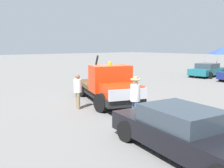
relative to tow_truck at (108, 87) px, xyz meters
name	(u,v)px	position (x,y,z in m)	size (l,w,h in m)	color
ground_plane	(106,102)	(-0.34, 0.12, -0.90)	(160.00, 160.00, 0.00)	slate
tow_truck	(108,87)	(0.00, 0.00, 0.00)	(6.24, 3.77, 2.51)	black
foreground_car	(186,133)	(6.45, -2.40, -0.25)	(5.35, 2.67, 1.34)	black
person_near_truck	(135,95)	(3.31, -1.27, 0.19)	(0.41, 0.41, 1.84)	#475B84
person_at_hood	(78,89)	(0.03, -1.94, 0.09)	(0.38, 0.38, 1.71)	#847051
parked_car_teal	(208,70)	(-2.86, 15.23, -0.25)	(2.71, 4.99, 1.34)	#196670
canopy_tent_blue	(223,51)	(-3.48, 19.44, 1.64)	(2.92, 2.92, 2.96)	#9E9EA3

